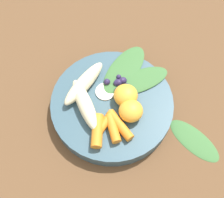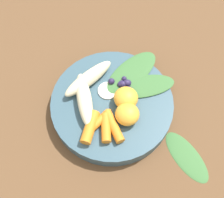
% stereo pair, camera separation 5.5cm
% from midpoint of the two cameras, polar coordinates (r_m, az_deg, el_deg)
% --- Properties ---
extents(ground_plane, '(2.40, 2.40, 0.00)m').
position_cam_midpoint_polar(ground_plane, '(0.58, 2.68, -2.06)').
color(ground_plane, brown).
extents(bowl, '(0.23, 0.23, 0.03)m').
position_cam_midpoint_polar(bowl, '(0.57, 2.74, -1.42)').
color(bowl, '#385666').
rests_on(bowl, ground_plane).
extents(banana_peeled_left, '(0.11, 0.08, 0.03)m').
position_cam_midpoint_polar(banana_peeled_left, '(0.54, -2.55, -0.34)').
color(banana_peeled_left, beige).
rests_on(banana_peeled_left, bowl).
extents(banana_peeled_right, '(0.04, 0.12, 0.03)m').
position_cam_midpoint_polar(banana_peeled_right, '(0.57, -1.86, 3.76)').
color(banana_peeled_right, beige).
rests_on(banana_peeled_right, bowl).
extents(orange_segment_near, '(0.05, 0.05, 0.03)m').
position_cam_midpoint_polar(orange_segment_near, '(0.54, 5.60, -0.07)').
color(orange_segment_near, '#F4A833').
rests_on(orange_segment_near, bowl).
extents(orange_segment_far, '(0.04, 0.04, 0.03)m').
position_cam_midpoint_polar(orange_segment_far, '(0.53, 5.93, -3.25)').
color(orange_segment_far, '#F4A833').
rests_on(orange_segment_far, bowl).
extents(carrot_front, '(0.05, 0.06, 0.02)m').
position_cam_midpoint_polar(carrot_front, '(0.52, -1.30, -5.79)').
color(carrot_front, orange).
rests_on(carrot_front, bowl).
extents(carrot_mid_left, '(0.02, 0.05, 0.01)m').
position_cam_midpoint_polar(carrot_mid_left, '(0.53, 0.46, -4.60)').
color(carrot_mid_left, orange).
rests_on(carrot_mid_left, bowl).
extents(carrot_mid_right, '(0.05, 0.05, 0.02)m').
position_cam_midpoint_polar(carrot_mid_right, '(0.52, 1.79, -5.92)').
color(carrot_mid_right, orange).
rests_on(carrot_mid_right, bowl).
extents(carrot_rear, '(0.07, 0.03, 0.02)m').
position_cam_midpoint_polar(carrot_rear, '(0.53, 3.28, -5.58)').
color(carrot_rear, orange).
rests_on(carrot_rear, bowl).
extents(blueberry_pile, '(0.06, 0.04, 0.02)m').
position_cam_midpoint_polar(blueberry_pile, '(0.57, 5.02, 2.52)').
color(blueberry_pile, '#2D234C').
rests_on(blueberry_pile, bowl).
extents(coconut_shred_patch, '(0.04, 0.04, 0.00)m').
position_cam_midpoint_polar(coconut_shred_patch, '(0.57, 1.93, 1.40)').
color(coconut_shred_patch, white).
rests_on(coconut_shred_patch, bowl).
extents(kale_leaf_left, '(0.10, 0.13, 0.01)m').
position_cam_midpoint_polar(kale_leaf_left, '(0.58, 8.87, 2.22)').
color(kale_leaf_left, '#3D7038').
rests_on(kale_leaf_left, bowl).
extents(kale_leaf_right, '(0.07, 0.14, 0.01)m').
position_cam_midpoint_polar(kale_leaf_right, '(0.59, 6.49, 4.94)').
color(kale_leaf_right, '#3D7038').
rests_on(kale_leaf_right, bowl).
extents(kale_leaf_stray, '(0.11, 0.06, 0.01)m').
position_cam_midpoint_polar(kale_leaf_stray, '(0.57, 17.07, -10.91)').
color(kale_leaf_stray, '#3D7038').
rests_on(kale_leaf_stray, ground_plane).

